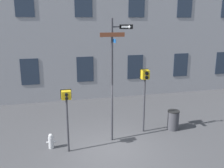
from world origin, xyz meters
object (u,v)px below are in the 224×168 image
at_px(street_sign_pole, 113,72).
at_px(fire_hydrant, 51,141).
at_px(pedestrian_signal_right, 145,83).
at_px(trash_bin, 173,120).
at_px(pedestrian_signal_left, 67,104).

relative_size(street_sign_pole, fire_hydrant, 8.18).
distance_m(street_sign_pole, pedestrian_signal_right, 1.80).
bearing_deg(street_sign_pole, trash_bin, 6.88).
bearing_deg(trash_bin, street_sign_pole, -173.12).
xyz_separation_m(pedestrian_signal_left, trash_bin, (5.05, 0.90, -1.53)).
bearing_deg(pedestrian_signal_right, street_sign_pole, -163.01).
bearing_deg(fire_hydrant, pedestrian_signal_left, -33.45).
bearing_deg(fire_hydrant, street_sign_pole, 1.91).
xyz_separation_m(pedestrian_signal_left, pedestrian_signal_right, (3.58, 1.02, 0.35)).
height_order(street_sign_pole, pedestrian_signal_right, street_sign_pole).
bearing_deg(pedestrian_signal_left, trash_bin, 10.15).
distance_m(pedestrian_signal_left, pedestrian_signal_right, 3.74).
distance_m(street_sign_pole, fire_hydrant, 3.82).
bearing_deg(pedestrian_signal_left, pedestrian_signal_right, 15.92).
bearing_deg(trash_bin, pedestrian_signal_right, 175.37).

